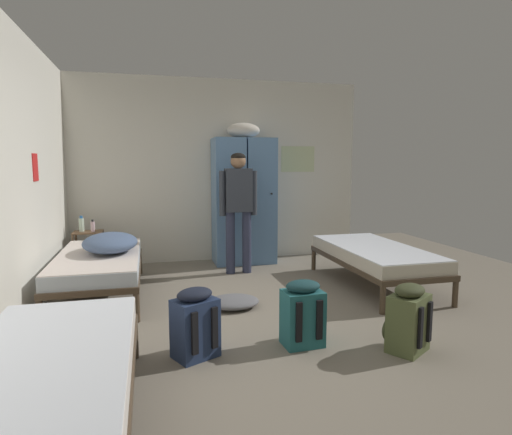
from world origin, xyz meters
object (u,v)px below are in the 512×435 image
shelf_unit (89,248)px  backpack_teal (302,314)px  lotion_bottle (93,226)px  backpack_olive (407,319)px  bed_right (375,255)px  locker_bank (244,198)px  person_traveler (238,201)px  bedding_heap (110,243)px  backpack_navy (194,324)px  clothes_pile_grey (233,302)px  bed_left_rear (99,263)px  bed_left_front (46,374)px  water_bottle (81,224)px

shelf_unit → backpack_teal: shelf_unit is taller
lotion_bottle → backpack_teal: size_ratio=0.30×
shelf_unit → backpack_olive: size_ratio=1.04×
shelf_unit → backpack_olive: 4.27m
shelf_unit → bed_right: shelf_unit is taller
locker_bank → shelf_unit: size_ratio=3.63×
person_traveler → backpack_olive: person_traveler is taller
bedding_heap → backpack_teal: bearing=-48.5°
locker_bank → backpack_navy: bearing=-109.4°
shelf_unit → backpack_olive: shelf_unit is taller
backpack_navy → backpack_teal: (0.88, 0.01, 0.00)m
person_traveler → lotion_bottle: (-1.91, 0.48, -0.34)m
shelf_unit → backpack_navy: bearing=-69.1°
shelf_unit → backpack_olive: bearing=-49.4°
bedding_heap → clothes_pile_grey: 1.59m
bed_right → person_traveler: (-1.48, 1.01, 0.60)m
clothes_pile_grey → bed_right: bearing=11.2°
person_traveler → locker_bank: bearing=71.1°
person_traveler → backpack_olive: size_ratio=2.95×
backpack_olive → clothes_pile_grey: bearing=130.1°
shelf_unit → clothes_pile_grey: bearing=-49.1°
locker_bank → bed_left_rear: locker_bank is taller
locker_bank → bedding_heap: locker_bank is taller
bed_left_rear → person_traveler: size_ratio=1.17×
person_traveler → backpack_teal: bearing=-89.3°
shelf_unit → lotion_bottle: bearing=-29.7°
shelf_unit → backpack_teal: size_ratio=1.04×
bed_left_rear → person_traveler: person_traveler is taller
lotion_bottle → backpack_teal: 3.50m
bedding_heap → bed_left_front: bearing=-92.7°
water_bottle → clothes_pile_grey: 2.63m
bed_left_rear → bedding_heap: bedding_heap is taller
bed_left_front → lotion_bottle: lotion_bottle is taller
lotion_bottle → clothes_pile_grey: size_ratio=0.31×
bed_right → backpack_navy: (-2.33, -1.41, -0.12)m
bed_left_front → bed_right: bearing=35.0°
bed_right → backpack_navy: bearing=-148.8°
bed_right → bedding_heap: (-3.08, 0.44, 0.22)m
shelf_unit → lotion_bottle: lotion_bottle is taller
shelf_unit → bed_left_front: (0.25, -3.77, 0.04)m
clothes_pile_grey → water_bottle: bearing=132.0°
bedding_heap → lotion_bottle: size_ratio=4.89×
locker_bank → bedding_heap: bearing=-147.0°
shelf_unit → bedding_heap: bearing=-71.0°
backpack_olive → lotion_bottle: bearing=130.2°
locker_bank → clothes_pile_grey: 2.24m
person_traveler → water_bottle: bearing=165.4°
bed_left_front → water_bottle: bearing=95.0°
water_bottle → lotion_bottle: 0.16m
bed_left_front → bed_left_rear: bearing=90.0°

